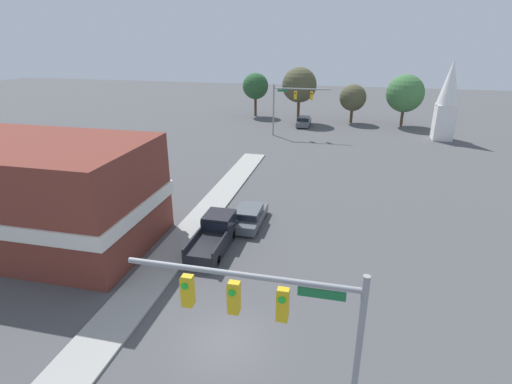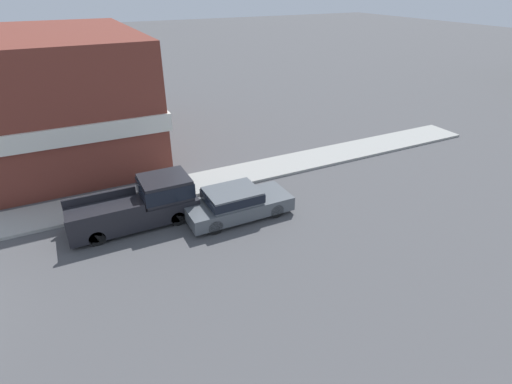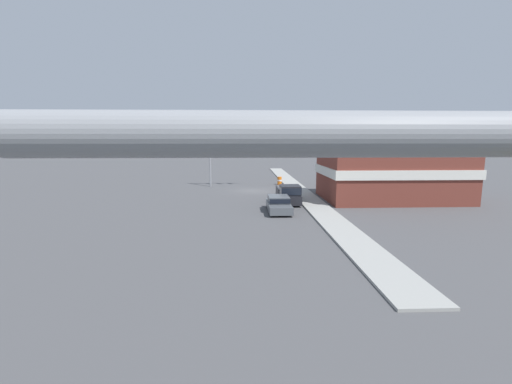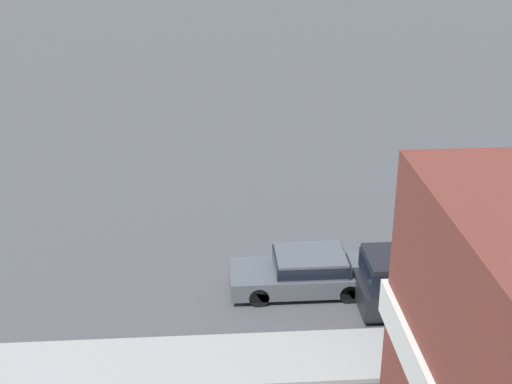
{
  "view_description": "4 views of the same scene",
  "coord_description": "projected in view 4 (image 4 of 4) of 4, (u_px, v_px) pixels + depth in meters",
  "views": [
    {
      "loc": [
        4.72,
        -13.96,
        13.28
      ],
      "look_at": [
        -1.26,
        11.6,
        2.86
      ],
      "focal_mm": 28.0,
      "sensor_mm": 36.0,
      "label": 1
    },
    {
      "loc": [
        12.32,
        5.9,
        9.52
      ],
      "look_at": [
        -0.87,
        12.56,
        1.63
      ],
      "focal_mm": 28.0,
      "sensor_mm": 36.0,
      "label": 2
    },
    {
      "loc": [
        1.27,
        41.7,
        6.46
      ],
      "look_at": [
        0.2,
        14.75,
        2.2
      ],
      "focal_mm": 24.0,
      "sensor_mm": 36.0,
      "label": 3
    },
    {
      "loc": [
        -22.48,
        15.15,
        12.6
      ],
      "look_at": [
        0.8,
        13.53,
        2.47
      ],
      "focal_mm": 50.0,
      "sensor_mm": 36.0,
      "label": 4
    }
  ],
  "objects": [
    {
      "name": "car_lead",
      "position": [
        305.0,
        271.0,
        23.74
      ],
      "size": [
        1.95,
        4.76,
        1.38
      ],
      "color": "black",
      "rests_on": "ground"
    },
    {
      "name": "pickup_truck_parked",
      "position": [
        426.0,
        283.0,
        22.61
      ],
      "size": [
        1.98,
        5.41,
        1.96
      ],
      "color": "black",
      "rests_on": "ground"
    }
  ]
}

